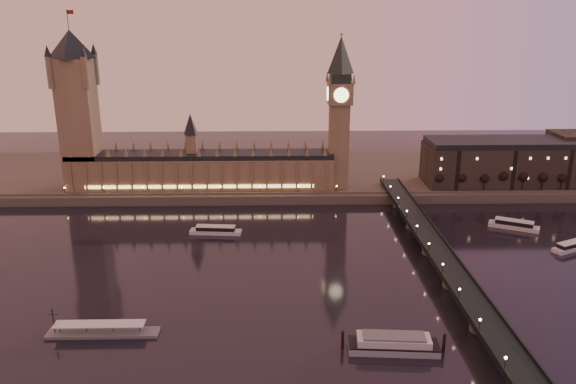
{
  "coord_description": "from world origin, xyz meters",
  "views": [
    {
      "loc": [
        11.25,
        -252.77,
        120.73
      ],
      "look_at": [
        17.59,
        35.0,
        29.75
      ],
      "focal_mm": 35.0,
      "sensor_mm": 36.0,
      "label": 1
    }
  ],
  "objects_px": {
    "moored_barge": "(394,344)",
    "pontoon_pier": "(102,332)",
    "cruise_boat_a": "(216,230)",
    "cruise_boat_b": "(514,225)"
  },
  "relations": [
    {
      "from": "moored_barge",
      "to": "pontoon_pier",
      "type": "relative_size",
      "value": 0.89
    },
    {
      "from": "cruise_boat_a",
      "to": "pontoon_pier",
      "type": "height_order",
      "value": "pontoon_pier"
    },
    {
      "from": "cruise_boat_a",
      "to": "moored_barge",
      "type": "xyz_separation_m",
      "value": [
        78.8,
        -120.47,
        0.93
      ]
    },
    {
      "from": "cruise_boat_a",
      "to": "cruise_boat_b",
      "type": "relative_size",
      "value": 1.06
    },
    {
      "from": "cruise_boat_a",
      "to": "cruise_boat_b",
      "type": "height_order",
      "value": "cruise_boat_b"
    },
    {
      "from": "pontoon_pier",
      "to": "cruise_boat_a",
      "type": "bearing_deg",
      "value": 72.32
    },
    {
      "from": "cruise_boat_b",
      "to": "moored_barge",
      "type": "height_order",
      "value": "moored_barge"
    },
    {
      "from": "cruise_boat_a",
      "to": "moored_barge",
      "type": "distance_m",
      "value": 143.96
    },
    {
      "from": "cruise_boat_b",
      "to": "pontoon_pier",
      "type": "relative_size",
      "value": 0.65
    },
    {
      "from": "moored_barge",
      "to": "pontoon_pier",
      "type": "xyz_separation_m",
      "value": [
        -112.84,
        13.71,
        -1.76
      ]
    }
  ]
}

